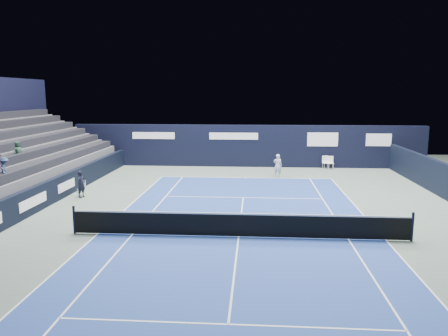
{
  "coord_description": "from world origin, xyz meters",
  "views": [
    {
      "loc": [
        0.57,
        -15.91,
        5.38
      ],
      "look_at": [
        -1.13,
        7.99,
        1.3
      ],
      "focal_mm": 35.0,
      "sensor_mm": 36.0,
      "label": 1
    }
  ],
  "objects_px": {
    "line_judge_chair": "(82,187)",
    "tennis_player": "(278,165)",
    "folding_chair_back_b": "(331,162)",
    "tennis_net": "(239,224)",
    "folding_chair_back_a": "(325,160)"
  },
  "relations": [
    {
      "from": "line_judge_chair",
      "to": "tennis_player",
      "type": "distance_m",
      "value": 12.31
    },
    {
      "from": "folding_chair_back_b",
      "to": "tennis_player",
      "type": "bearing_deg",
      "value": -139.83
    },
    {
      "from": "line_judge_chair",
      "to": "tennis_net",
      "type": "distance_m",
      "value": 10.65
    },
    {
      "from": "folding_chair_back_a",
      "to": "line_judge_chair",
      "type": "xyz_separation_m",
      "value": [
        -14.3,
        -9.58,
        -0.17
      ]
    },
    {
      "from": "folding_chair_back_a",
      "to": "tennis_net",
      "type": "height_order",
      "value": "tennis_net"
    },
    {
      "from": "line_judge_chair",
      "to": "tennis_player",
      "type": "xyz_separation_m",
      "value": [
        10.69,
        6.1,
        0.29
      ]
    },
    {
      "from": "tennis_net",
      "to": "tennis_player",
      "type": "relative_size",
      "value": 8.47
    },
    {
      "from": "folding_chair_back_a",
      "to": "folding_chair_back_b",
      "type": "height_order",
      "value": "folding_chair_back_a"
    },
    {
      "from": "folding_chair_back_b",
      "to": "line_judge_chair",
      "type": "distance_m",
      "value": 17.52
    },
    {
      "from": "tennis_net",
      "to": "tennis_player",
      "type": "distance_m",
      "value": 12.53
    },
    {
      "from": "line_judge_chair",
      "to": "tennis_player",
      "type": "bearing_deg",
      "value": 26.0
    },
    {
      "from": "tennis_net",
      "to": "tennis_player",
      "type": "xyz_separation_m",
      "value": [
        2.08,
        12.36,
        0.26
      ]
    },
    {
      "from": "line_judge_chair",
      "to": "tennis_net",
      "type": "bearing_deg",
      "value": -39.69
    },
    {
      "from": "tennis_player",
      "to": "tennis_net",
      "type": "bearing_deg",
      "value": -99.54
    },
    {
      "from": "folding_chair_back_a",
      "to": "tennis_player",
      "type": "distance_m",
      "value": 5.02
    }
  ]
}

